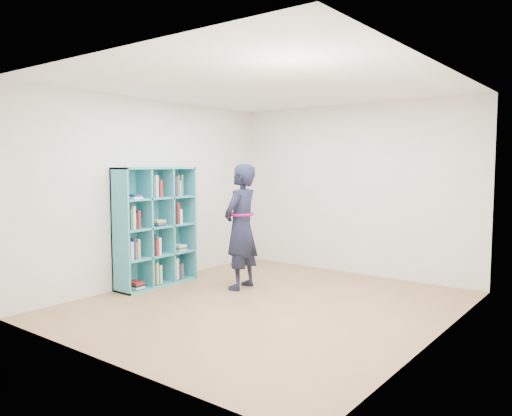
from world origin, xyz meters
The scene contains 9 objects.
floor centered at (0.00, 0.00, 0.00)m, with size 4.50×4.50×0.00m, color #976C44.
ceiling centered at (0.00, 0.00, 2.60)m, with size 4.50×4.50×0.00m, color white.
wall_left centered at (-2.00, 0.00, 1.30)m, with size 0.02×4.50×2.60m, color silver.
wall_right centered at (2.00, 0.00, 1.30)m, with size 0.02×4.50×2.60m, color silver.
wall_back centered at (0.00, 2.25, 1.30)m, with size 4.00×0.02×2.60m, color silver.
wall_front centered at (0.00, -2.25, 1.30)m, with size 4.00×0.02×2.60m, color silver.
bookshelf centered at (-1.84, -0.15, 0.80)m, with size 0.36×1.24×1.65m.
person centered at (-0.75, 0.43, 0.85)m, with size 0.48×0.66×1.69m.
smartphone centered at (-0.90, 0.49, 0.96)m, with size 0.03×0.11×0.14m.
Camera 1 is at (3.48, -4.75, 1.69)m, focal length 35.00 mm.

